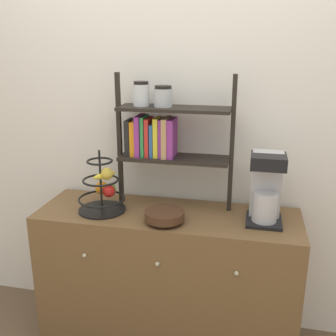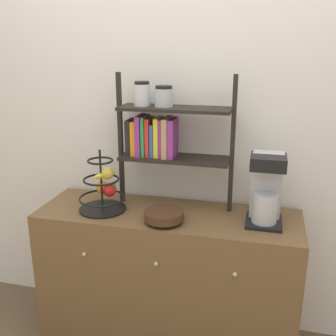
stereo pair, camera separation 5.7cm
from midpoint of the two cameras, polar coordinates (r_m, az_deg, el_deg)
wall_back at (r=2.35m, az=0.69°, el=6.66°), size 7.00×0.05×2.60m
sideboard at (r=2.42m, az=-0.79°, el=-15.62°), size 1.48×0.49×0.83m
coffee_maker at (r=2.12m, az=13.29°, el=-2.86°), size 0.19×0.21×0.38m
fruit_stand at (r=2.26m, az=-10.07°, el=-3.16°), size 0.27×0.27×0.36m
wooden_bowl at (r=2.10m, az=-1.29°, el=-6.91°), size 0.21×0.21×0.06m
shelf_hutch at (r=2.21m, az=-1.93°, el=5.49°), size 0.67×0.20×0.76m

